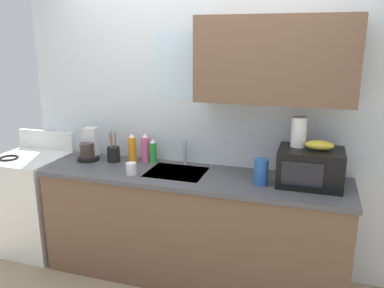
{
  "coord_description": "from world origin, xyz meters",
  "views": [
    {
      "loc": [
        0.89,
        -2.79,
        1.94
      ],
      "look_at": [
        0.0,
        0.0,
        1.15
      ],
      "focal_mm": 36.69,
      "sensor_mm": 36.0,
      "label": 1
    }
  ],
  "objects_px": {
    "banana_bunch": "(319,145)",
    "mug_white": "(131,169)",
    "stove_range": "(33,202)",
    "dish_soap_bottle_orange": "(132,148)",
    "dish_soap_bottle_pink": "(145,148)",
    "dish_soap_bottle_green": "(153,151)",
    "cereal_canister": "(261,172)",
    "coffee_maker": "(89,148)",
    "microwave": "(310,167)",
    "paper_towel_roll": "(299,132)",
    "utensil_crock": "(113,154)"
  },
  "relations": [
    {
      "from": "stove_range",
      "to": "dish_soap_bottle_pink",
      "type": "bearing_deg",
      "value": 11.1
    },
    {
      "from": "dish_soap_bottle_pink",
      "to": "mug_white",
      "type": "relative_size",
      "value": 2.63
    },
    {
      "from": "dish_soap_bottle_pink",
      "to": "banana_bunch",
      "type": "bearing_deg",
      "value": -6.54
    },
    {
      "from": "banana_bunch",
      "to": "coffee_maker",
      "type": "height_order",
      "value": "banana_bunch"
    },
    {
      "from": "stove_range",
      "to": "banana_bunch",
      "type": "xyz_separation_m",
      "value": [
        2.5,
        0.05,
        0.75
      ]
    },
    {
      "from": "dish_soap_bottle_green",
      "to": "cereal_canister",
      "type": "bearing_deg",
      "value": -14.84
    },
    {
      "from": "dish_soap_bottle_pink",
      "to": "cereal_canister",
      "type": "bearing_deg",
      "value": -14.23
    },
    {
      "from": "paper_towel_roll",
      "to": "cereal_canister",
      "type": "relative_size",
      "value": 1.13
    },
    {
      "from": "paper_towel_roll",
      "to": "dish_soap_bottle_green",
      "type": "bearing_deg",
      "value": 174.99
    },
    {
      "from": "paper_towel_roll",
      "to": "dish_soap_bottle_green",
      "type": "xyz_separation_m",
      "value": [
        -1.2,
        0.11,
        -0.28
      ]
    },
    {
      "from": "banana_bunch",
      "to": "paper_towel_roll",
      "type": "distance_m",
      "value": 0.18
    },
    {
      "from": "coffee_maker",
      "to": "dish_soap_bottle_green",
      "type": "distance_m",
      "value": 0.58
    },
    {
      "from": "dish_soap_bottle_pink",
      "to": "mug_white",
      "type": "distance_m",
      "value": 0.36
    },
    {
      "from": "mug_white",
      "to": "utensil_crock",
      "type": "distance_m",
      "value": 0.4
    },
    {
      "from": "microwave",
      "to": "dish_soap_bottle_orange",
      "type": "distance_m",
      "value": 1.49
    },
    {
      "from": "stove_range",
      "to": "dish_soap_bottle_pink",
      "type": "distance_m",
      "value": 1.23
    },
    {
      "from": "dish_soap_bottle_green",
      "to": "dish_soap_bottle_pink",
      "type": "bearing_deg",
      "value": 173.74
    },
    {
      "from": "cereal_canister",
      "to": "mug_white",
      "type": "relative_size",
      "value": 2.05
    },
    {
      "from": "dish_soap_bottle_orange",
      "to": "cereal_canister",
      "type": "distance_m",
      "value": 1.16
    },
    {
      "from": "dish_soap_bottle_orange",
      "to": "microwave",
      "type": "bearing_deg",
      "value": -4.4
    },
    {
      "from": "banana_bunch",
      "to": "coffee_maker",
      "type": "bearing_deg",
      "value": 178.26
    },
    {
      "from": "stove_range",
      "to": "paper_towel_roll",
      "type": "relative_size",
      "value": 4.91
    },
    {
      "from": "cereal_canister",
      "to": "paper_towel_roll",
      "type": "bearing_deg",
      "value": 32.01
    },
    {
      "from": "dish_soap_bottle_green",
      "to": "utensil_crock",
      "type": "distance_m",
      "value": 0.35
    },
    {
      "from": "paper_towel_roll",
      "to": "stove_range",
      "type": "bearing_deg",
      "value": -177.65
    },
    {
      "from": "microwave",
      "to": "paper_towel_roll",
      "type": "distance_m",
      "value": 0.27
    },
    {
      "from": "banana_bunch",
      "to": "utensil_crock",
      "type": "xyz_separation_m",
      "value": [
        -1.69,
        0.07,
        -0.23
      ]
    },
    {
      "from": "stove_range",
      "to": "banana_bunch",
      "type": "distance_m",
      "value": 2.61
    },
    {
      "from": "dish_soap_bottle_green",
      "to": "dish_soap_bottle_pink",
      "type": "xyz_separation_m",
      "value": [
        -0.08,
        0.01,
        0.02
      ]
    },
    {
      "from": "stove_range",
      "to": "dish_soap_bottle_orange",
      "type": "distance_m",
      "value": 1.13
    },
    {
      "from": "cereal_canister",
      "to": "coffee_maker",
      "type": "bearing_deg",
      "value": 174.1
    },
    {
      "from": "stove_range",
      "to": "cereal_canister",
      "type": "distance_m",
      "value": 2.18
    },
    {
      "from": "cereal_canister",
      "to": "utensil_crock",
      "type": "relative_size",
      "value": 0.69
    },
    {
      "from": "stove_range",
      "to": "coffee_maker",
      "type": "distance_m",
      "value": 0.8
    },
    {
      "from": "stove_range",
      "to": "coffee_maker",
      "type": "xyz_separation_m",
      "value": [
        0.58,
        0.1,
        0.55
      ]
    },
    {
      "from": "microwave",
      "to": "dish_soap_bottle_green",
      "type": "bearing_deg",
      "value": 173.13
    },
    {
      "from": "dish_soap_bottle_orange",
      "to": "mug_white",
      "type": "xyz_separation_m",
      "value": [
        0.14,
        -0.3,
        -0.07
      ]
    },
    {
      "from": "banana_bunch",
      "to": "utensil_crock",
      "type": "bearing_deg",
      "value": 177.64
    },
    {
      "from": "microwave",
      "to": "banana_bunch",
      "type": "distance_m",
      "value": 0.18
    },
    {
      "from": "banana_bunch",
      "to": "mug_white",
      "type": "distance_m",
      "value": 1.43
    },
    {
      "from": "banana_bunch",
      "to": "dish_soap_bottle_green",
      "type": "xyz_separation_m",
      "value": [
        -1.35,
        0.16,
        -0.21
      ]
    },
    {
      "from": "paper_towel_roll",
      "to": "coffee_maker",
      "type": "bearing_deg",
      "value": 179.73
    },
    {
      "from": "stove_range",
      "to": "banana_bunch",
      "type": "relative_size",
      "value": 5.4
    },
    {
      "from": "dish_soap_bottle_orange",
      "to": "coffee_maker",
      "type": "bearing_deg",
      "value": -172.15
    },
    {
      "from": "microwave",
      "to": "utensil_crock",
      "type": "relative_size",
      "value": 1.64
    },
    {
      "from": "banana_bunch",
      "to": "dish_soap_bottle_orange",
      "type": "xyz_separation_m",
      "value": [
        -1.53,
        0.11,
        -0.19
      ]
    },
    {
      "from": "banana_bunch",
      "to": "dish_soap_bottle_pink",
      "type": "xyz_separation_m",
      "value": [
        -1.43,
        0.16,
        -0.19
      ]
    },
    {
      "from": "banana_bunch",
      "to": "dish_soap_bottle_orange",
      "type": "distance_m",
      "value": 1.55
    },
    {
      "from": "mug_white",
      "to": "utensil_crock",
      "type": "bearing_deg",
      "value": 138.91
    },
    {
      "from": "dish_soap_bottle_green",
      "to": "mug_white",
      "type": "relative_size",
      "value": 2.2
    }
  ]
}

